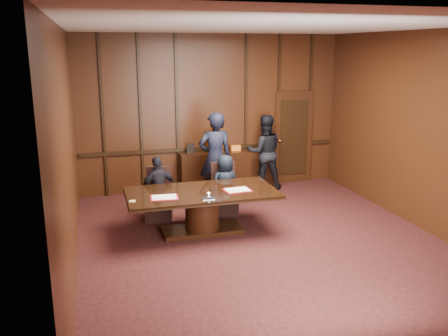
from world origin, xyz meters
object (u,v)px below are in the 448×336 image
sideboard (215,170)px  witness_left (215,158)px  conference_table (202,205)px  signatory_right (225,185)px  signatory_left (158,189)px  witness_right (264,152)px

sideboard → witness_left: bearing=-103.9°
conference_table → signatory_right: (0.65, 0.80, 0.09)m
signatory_left → signatory_right: (1.30, 0.00, -0.02)m
conference_table → witness_right: witness_right is taller
signatory_right → witness_right: witness_right is taller
conference_table → witness_right: (2.01, 2.28, 0.35)m
signatory_left → witness_left: (1.30, 0.76, 0.34)m
signatory_right → witness_left: 0.84m
sideboard → signatory_right: (-0.22, -1.64, 0.11)m
conference_table → signatory_right: 1.03m
witness_left → conference_table: bearing=69.1°
signatory_left → witness_left: bearing=-164.2°
witness_right → conference_table: bearing=57.2°
sideboard → signatory_left: (-1.52, -1.64, 0.14)m
sideboard → witness_left: size_ratio=0.83×
sideboard → conference_table: bearing=-109.6°
sideboard → signatory_right: 1.65m
witness_right → witness_left: bearing=36.3°
signatory_left → witness_right: 3.05m
signatory_left → sideboard: bearing=-147.4°
conference_table → signatory_left: (-0.65, 0.80, 0.11)m
signatory_left → witness_right: witness_right is taller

